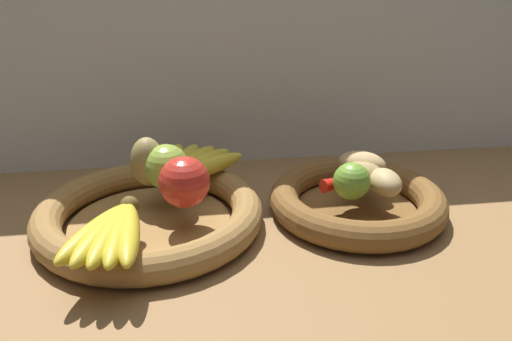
{
  "coord_description": "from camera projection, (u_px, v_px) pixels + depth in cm",
  "views": [
    {
      "loc": [
        -12.17,
        -71.52,
        40.74
      ],
      "look_at": [
        -1.69,
        2.05,
        8.92
      ],
      "focal_mm": 35.52,
      "sensor_mm": 36.0,
      "label": 1
    }
  ],
  "objects": [
    {
      "name": "banana_bunch_front",
      "position": [
        112.0,
        232.0,
        0.68
      ],
      "size": [
        11.59,
        18.04,
        3.16
      ],
      "color": "gold",
      "rests_on": "fruit_bowl_left"
    },
    {
      "name": "potato_large",
      "position": [
        359.0,
        175.0,
        0.84
      ],
      "size": [
        8.08,
        5.19,
        4.3
      ],
      "primitive_type": "ellipsoid",
      "rotation": [
        0.0,
        0.0,
        0.0
      ],
      "color": "tan",
      "rests_on": "fruit_bowl_right"
    },
    {
      "name": "banana_bunch_back",
      "position": [
        191.0,
        164.0,
        0.9
      ],
      "size": [
        15.72,
        17.59,
        3.11
      ],
      "color": "yellow",
      "rests_on": "fruit_bowl_left"
    },
    {
      "name": "apple_red_right",
      "position": [
        184.0,
        182.0,
        0.77
      ],
      "size": [
        7.9,
        7.9,
        7.9
      ],
      "primitive_type": "sphere",
      "color": "red",
      "rests_on": "fruit_bowl_left"
    },
    {
      "name": "lime_near",
      "position": [
        352.0,
        181.0,
        0.8
      ],
      "size": [
        5.92,
        5.92,
        5.92
      ],
      "primitive_type": "sphere",
      "color": "#6B9E33",
      "rests_on": "fruit_bowl_right"
    },
    {
      "name": "chili_pepper",
      "position": [
        355.0,
        179.0,
        0.85
      ],
      "size": [
        13.04,
        6.68,
        2.34
      ],
      "primitive_type": "cone",
      "rotation": [
        0.0,
        1.57,
        0.35
      ],
      "color": "red",
      "rests_on": "fruit_bowl_right"
    },
    {
      "name": "back_wall",
      "position": [
        244.0,
        28.0,
        0.99
      ],
      "size": [
        140.0,
        3.0,
        55.0
      ],
      "color": "silver",
      "rests_on": "ground_plane"
    },
    {
      "name": "potato_back",
      "position": [
        362.0,
        164.0,
        0.88
      ],
      "size": [
        9.86,
        8.9,
        4.41
      ],
      "primitive_type": "ellipsoid",
      "rotation": [
        0.0,
        0.0,
        2.58
      ],
      "color": "tan",
      "rests_on": "fruit_bowl_right"
    },
    {
      "name": "pear_brown",
      "position": [
        148.0,
        162.0,
        0.84
      ],
      "size": [
        6.58,
        6.65,
        8.4
      ],
      "primitive_type": "ellipsoid",
      "rotation": [
        0.0,
        0.0,
        2.94
      ],
      "color": "olive",
      "rests_on": "fruit_bowl_left"
    },
    {
      "name": "fruit_bowl_left",
      "position": [
        150.0,
        214.0,
        0.81
      ],
      "size": [
        36.49,
        36.49,
        4.92
      ],
      "color": "olive",
      "rests_on": "ground_plane"
    },
    {
      "name": "fruit_bowl_right",
      "position": [
        357.0,
        201.0,
        0.86
      ],
      "size": [
        29.71,
        29.71,
        4.92
      ],
      "color": "brown",
      "rests_on": "ground_plane"
    },
    {
      "name": "potato_small",
      "position": [
        385.0,
        182.0,
        0.81
      ],
      "size": [
        5.51,
        7.36,
        4.16
      ],
      "primitive_type": "ellipsoid",
      "rotation": [
        0.0,
        0.0,
        1.66
      ],
      "color": "tan",
      "rests_on": "fruit_bowl_right"
    },
    {
      "name": "ground_plane",
      "position": [
        268.0,
        233.0,
        0.83
      ],
      "size": [
        140.0,
        90.0,
        3.0
      ],
      "primitive_type": "cube",
      "color": "olive"
    },
    {
      "name": "apple_green_back",
      "position": [
        167.0,
        167.0,
        0.83
      ],
      "size": [
        7.48,
        7.48,
        7.48
      ],
      "primitive_type": "sphere",
      "color": "#8CAD3D",
      "rests_on": "fruit_bowl_left"
    }
  ]
}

